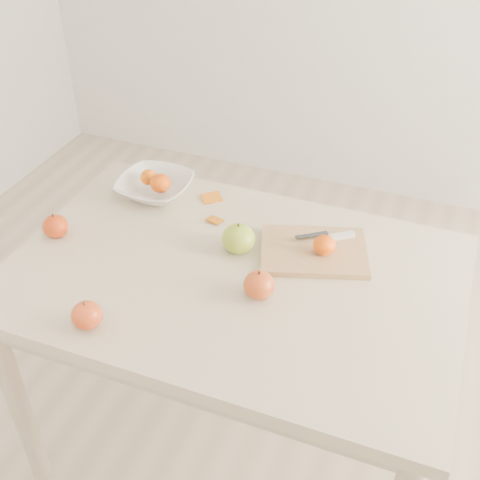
% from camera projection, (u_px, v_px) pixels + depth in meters
% --- Properties ---
extents(ground, '(3.50, 3.50, 0.00)m').
position_uv_depth(ground, '(235.00, 439.00, 2.06)').
color(ground, '#C6B293').
rests_on(ground, ground).
extents(table, '(1.20, 0.80, 0.75)m').
position_uv_depth(table, '(234.00, 299.00, 1.66)').
color(table, beige).
rests_on(table, ground).
extents(cutting_board, '(0.34, 0.29, 0.02)m').
position_uv_depth(cutting_board, '(314.00, 251.00, 1.66)').
color(cutting_board, tan).
rests_on(cutting_board, table).
extents(board_tangerine, '(0.06, 0.06, 0.05)m').
position_uv_depth(board_tangerine, '(324.00, 245.00, 1.62)').
color(board_tangerine, '#E05007').
rests_on(board_tangerine, cutting_board).
extents(fruit_bowl, '(0.23, 0.23, 0.06)m').
position_uv_depth(fruit_bowl, '(155.00, 187.00, 1.89)').
color(fruit_bowl, white).
rests_on(fruit_bowl, table).
extents(bowl_tangerine_near, '(0.05, 0.05, 0.05)m').
position_uv_depth(bowl_tangerine_near, '(149.00, 177.00, 1.89)').
color(bowl_tangerine_near, '#D56807').
rests_on(bowl_tangerine_near, fruit_bowl).
extents(bowl_tangerine_far, '(0.07, 0.07, 0.06)m').
position_uv_depth(bowl_tangerine_far, '(161.00, 183.00, 1.85)').
color(bowl_tangerine_far, '#DD4C07').
rests_on(bowl_tangerine_far, fruit_bowl).
extents(orange_peel_a, '(0.07, 0.07, 0.01)m').
position_uv_depth(orange_peel_a, '(212.00, 199.00, 1.88)').
color(orange_peel_a, '#C6620E').
rests_on(orange_peel_a, table).
extents(orange_peel_b, '(0.05, 0.04, 0.01)m').
position_uv_depth(orange_peel_b, '(215.00, 221.00, 1.79)').
color(orange_peel_b, '#C7650E').
rests_on(orange_peel_b, table).
extents(paring_knife, '(0.16, 0.09, 0.01)m').
position_uv_depth(paring_knife, '(337.00, 236.00, 1.69)').
color(paring_knife, white).
rests_on(paring_knife, cutting_board).
extents(apple_green, '(0.09, 0.09, 0.08)m').
position_uv_depth(apple_green, '(238.00, 239.00, 1.65)').
color(apple_green, '#719D16').
rests_on(apple_green, table).
extents(apple_red_e, '(0.08, 0.08, 0.07)m').
position_uv_depth(apple_red_e, '(259.00, 285.00, 1.51)').
color(apple_red_e, maroon).
rests_on(apple_red_e, table).
extents(apple_red_c, '(0.07, 0.07, 0.07)m').
position_uv_depth(apple_red_c, '(87.00, 315.00, 1.42)').
color(apple_red_c, '#A41D14').
rests_on(apple_red_c, table).
extents(apple_red_d, '(0.07, 0.07, 0.07)m').
position_uv_depth(apple_red_d, '(55.00, 226.00, 1.71)').
color(apple_red_d, maroon).
rests_on(apple_red_d, table).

